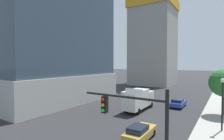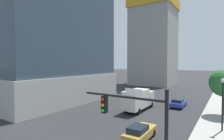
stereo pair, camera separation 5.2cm
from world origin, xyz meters
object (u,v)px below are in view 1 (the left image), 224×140
(street_tree, at_px, (224,83))
(construction_building, at_px, (153,39))
(street_lamp, at_px, (223,96))
(car_blue, at_px, (178,103))
(box_truck, at_px, (138,99))
(car_gold, at_px, (140,133))
(traffic_light_pole, at_px, (135,119))

(street_tree, bearing_deg, construction_building, 124.52)
(street_lamp, xyz_separation_m, car_blue, (-6.43, 8.79, -3.08))
(street_lamp, height_order, box_truck, street_lamp)
(street_tree, height_order, car_gold, street_tree)
(traffic_light_pole, relative_size, car_gold, 1.31)
(street_tree, relative_size, box_truck, 0.86)
(street_lamp, distance_m, street_tree, 6.85)
(street_lamp, distance_m, car_gold, 9.72)
(street_lamp, xyz_separation_m, street_tree, (-0.01, 6.80, 0.78))
(street_lamp, relative_size, street_tree, 0.87)
(car_blue, bearing_deg, construction_building, 117.19)
(construction_building, distance_m, box_truck, 38.64)
(street_lamp, bearing_deg, car_gold, -134.17)
(box_truck, bearing_deg, street_lamp, -16.38)
(construction_building, bearing_deg, traffic_light_pole, -71.07)
(traffic_light_pole, distance_m, box_truck, 17.68)
(construction_building, relative_size, car_blue, 9.10)
(construction_building, distance_m, car_gold, 49.20)
(construction_building, relative_size, box_truck, 5.25)
(box_truck, bearing_deg, car_gold, -64.76)
(construction_building, xyz_separation_m, street_lamp, (21.33, -37.80, -11.96))
(car_blue, height_order, car_gold, car_gold)
(car_gold, bearing_deg, traffic_light_pole, -68.44)
(traffic_light_pole, distance_m, car_blue, 21.96)
(car_gold, bearing_deg, construction_building, 108.55)
(car_blue, bearing_deg, street_lamp, -53.81)
(car_gold, relative_size, box_truck, 0.60)
(street_tree, xyz_separation_m, car_blue, (-6.41, 1.98, -3.86))
(construction_building, height_order, car_blue, construction_building)
(box_truck, bearing_deg, traffic_light_pole, -66.15)
(street_tree, distance_m, box_truck, 11.95)
(construction_building, height_order, box_truck, construction_building)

